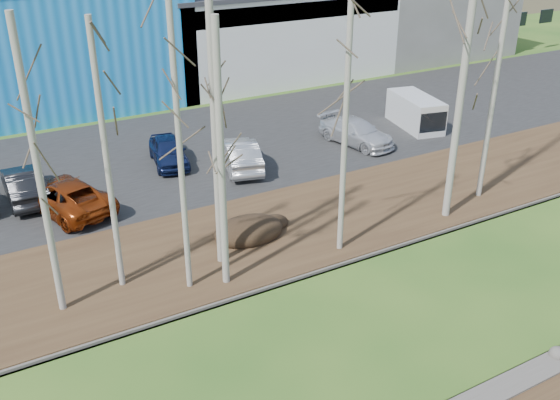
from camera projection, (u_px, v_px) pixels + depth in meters
near_bank_rocks at (491, 395)px, 17.62m from camera, size 80.00×0.80×0.50m
river at (398, 319)px, 20.82m from camera, size 80.00×8.00×0.90m
far_bank_rocks at (329, 263)px, 24.03m from camera, size 80.00×0.80×0.46m
far_bank at (287, 228)px, 26.50m from camera, size 80.00×7.00×0.15m
parking_lot at (191, 151)px, 34.71m from camera, size 80.00×14.00×0.14m
building_blue at (21, 43)px, 41.18m from camera, size 20.40×12.24×8.30m
building_white at (261, 29)px, 49.58m from camera, size 18.36×12.24×6.80m
building_grey at (415, 10)px, 56.69m from camera, size 14.28×12.24×7.30m
dirt_mound at (249, 230)px, 25.57m from camera, size 3.00×2.12×0.59m
birch_0 at (39, 175)px, 19.04m from camera, size 0.24×0.24×9.80m
birch_1 at (107, 162)px, 20.44m from camera, size 0.21×0.21×9.45m
birch_2 at (215, 141)px, 21.86m from camera, size 0.27×0.27×9.73m
birch_3 at (180, 149)px, 20.13m from camera, size 0.20×0.20×10.49m
birch_4 at (221, 161)px, 20.61m from camera, size 0.25×0.25×9.43m
birch_5 at (345, 124)px, 22.59m from camera, size 0.22×0.22×10.36m
birch_6 at (459, 106)px, 25.31m from camera, size 0.31×0.31×9.93m
birch_7 at (499, 59)px, 26.53m from camera, size 0.24×0.24×12.81m
car_1 at (24, 184)px, 28.57m from camera, size 1.66×4.60×1.51m
car_2 at (66, 196)px, 27.51m from camera, size 3.90×5.75×1.46m
car_3 at (168, 151)px, 32.50m from camera, size 2.42×4.40×1.42m
car_4 at (240, 154)px, 31.96m from camera, size 2.83×4.94×1.54m
car_5 at (356, 132)px, 35.23m from camera, size 2.85×5.10×1.40m
van_white at (417, 112)px, 37.68m from camera, size 2.71×4.62×1.90m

